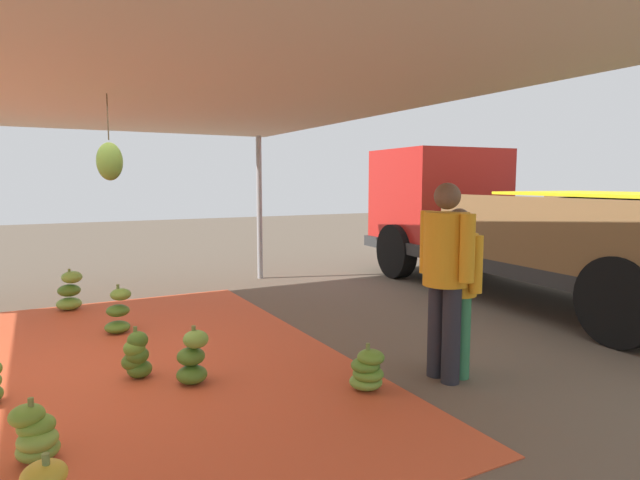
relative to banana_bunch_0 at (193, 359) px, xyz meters
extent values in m
plane|color=brown|center=(-0.75, 2.16, -0.23)|extent=(40.00, 40.00, 0.00)
cube|color=#D1512D|center=(-0.75, -0.84, -0.22)|extent=(6.08, 4.82, 0.01)
cylinder|color=#9EA0A5|center=(-4.55, 2.46, 1.08)|extent=(0.10, 0.10, 2.61)
cube|color=beige|center=(-0.75, -0.84, 2.41)|extent=(8.00, 7.00, 0.06)
cylinder|color=#4C422D|center=(-0.87, -0.52, 2.17)|extent=(0.01, 0.01, 0.43)
ellipsoid|color=#6B9E38|center=(-0.87, -0.52, 1.75)|extent=(0.24, 0.24, 0.36)
ellipsoid|color=#477523|center=(0.01, -0.01, -0.14)|extent=(0.37, 0.37, 0.16)
ellipsoid|color=#477523|center=(-0.02, -0.01, 0.02)|extent=(0.33, 0.33, 0.16)
ellipsoid|color=#75A83D|center=(0.01, 0.03, 0.18)|extent=(0.31, 0.31, 0.16)
cylinder|color=olive|center=(0.00, 0.02, 0.24)|extent=(0.04, 0.04, 0.12)
ellipsoid|color=#75A83D|center=(-3.50, -0.82, -0.13)|extent=(0.35, 0.35, 0.17)
ellipsoid|color=#477523|center=(-3.51, -0.81, 0.05)|extent=(0.34, 0.34, 0.17)
ellipsoid|color=#75A83D|center=(-3.50, -0.77, 0.24)|extent=(0.32, 0.32, 0.17)
cylinder|color=olive|center=(-3.51, -0.79, 0.30)|extent=(0.04, 0.04, 0.12)
ellipsoid|color=gold|center=(1.76, -1.19, 0.14)|extent=(0.25, 0.25, 0.14)
cylinder|color=olive|center=(1.78, -1.17, 0.20)|extent=(0.04, 0.04, 0.12)
ellipsoid|color=#6B9E38|center=(0.83, -1.22, -0.15)|extent=(0.33, 0.33, 0.14)
ellipsoid|color=#75A83D|center=(0.86, -1.22, -0.07)|extent=(0.32, 0.32, 0.14)
ellipsoid|color=#60932D|center=(0.82, -1.23, 0.00)|extent=(0.29, 0.29, 0.14)
ellipsoid|color=#60932D|center=(0.81, -1.27, 0.08)|extent=(0.23, 0.23, 0.14)
cylinder|color=olive|center=(0.83, -1.25, 0.14)|extent=(0.04, 0.04, 0.12)
ellipsoid|color=#6B9E38|center=(0.85, 1.28, -0.15)|extent=(0.37, 0.37, 0.13)
ellipsoid|color=#60932D|center=(0.87, 1.28, -0.08)|extent=(0.29, 0.29, 0.13)
ellipsoid|color=#518428|center=(0.86, 1.26, 0.00)|extent=(0.36, 0.36, 0.13)
ellipsoid|color=#60932D|center=(0.89, 1.30, 0.07)|extent=(0.26, 0.26, 0.13)
cylinder|color=olive|center=(0.87, 1.28, 0.13)|extent=(0.04, 0.04, 0.12)
ellipsoid|color=#518428|center=(-1.98, -0.38, -0.15)|extent=(0.34, 0.34, 0.14)
ellipsoid|color=#477523|center=(-1.99, -0.37, 0.05)|extent=(0.37, 0.37, 0.14)
ellipsoid|color=#6B9E38|center=(-1.97, -0.33, 0.24)|extent=(0.34, 0.34, 0.14)
cylinder|color=olive|center=(-1.99, -0.35, 0.30)|extent=(0.04, 0.04, 0.12)
ellipsoid|color=#477523|center=(-0.36, -0.40, -0.14)|extent=(0.31, 0.31, 0.16)
ellipsoid|color=#477523|center=(-0.38, -0.44, -0.07)|extent=(0.30, 0.30, 0.16)
ellipsoid|color=#477523|center=(-0.34, -0.41, 0.00)|extent=(0.26, 0.26, 0.16)
ellipsoid|color=#60932D|center=(-0.33, -0.44, 0.07)|extent=(0.27, 0.27, 0.16)
ellipsoid|color=#477523|center=(-0.33, -0.41, 0.14)|extent=(0.24, 0.24, 0.16)
cylinder|color=olive|center=(-0.36, -0.42, 0.20)|extent=(0.04, 0.04, 0.12)
cube|color=#2D2D2D|center=(-1.05, 5.58, 0.37)|extent=(6.87, 2.79, 0.20)
cube|color=red|center=(-3.46, 5.77, 1.32)|extent=(2.04, 2.22, 1.70)
cube|color=#232D38|center=(-4.41, 5.85, 1.66)|extent=(0.17, 1.80, 0.75)
cube|color=brown|center=(0.13, 4.39, 0.92)|extent=(4.16, 0.41, 0.90)
ellipsoid|color=#518428|center=(0.22, 5.47, 0.93)|extent=(3.80, 2.18, 0.91)
cube|color=yellow|center=(0.22, 5.47, 1.40)|extent=(2.63, 1.91, 0.04)
cylinder|color=black|center=(-3.41, 4.73, 0.27)|extent=(1.02, 0.36, 1.00)
cylinder|color=black|center=(-3.24, 6.78, 0.27)|extent=(1.02, 0.36, 1.00)
cylinder|color=black|center=(1.14, 4.37, 0.27)|extent=(1.02, 0.36, 1.00)
cylinder|color=#26262D|center=(0.87, 2.04, 0.21)|extent=(0.16, 0.16, 0.87)
cylinder|color=#26262D|center=(1.06, 2.04, 0.21)|extent=(0.16, 0.16, 0.87)
cylinder|color=orange|center=(0.96, 2.04, 0.97)|extent=(0.40, 0.40, 0.65)
cylinder|color=orange|center=(0.70, 2.04, 1.01)|extent=(0.13, 0.13, 0.58)
cylinder|color=orange|center=(1.23, 2.04, 1.01)|extent=(0.13, 0.13, 0.58)
sphere|color=brown|center=(0.96, 2.04, 1.44)|extent=(0.24, 0.24, 0.24)
cylinder|color=#337A4C|center=(0.85, 2.21, 0.15)|extent=(0.14, 0.14, 0.76)
cylinder|color=#337A4C|center=(1.02, 2.21, 0.15)|extent=(0.14, 0.14, 0.76)
cylinder|color=orange|center=(0.93, 2.21, 0.81)|extent=(0.35, 0.35, 0.57)
cylinder|color=orange|center=(0.71, 2.21, 0.85)|extent=(0.11, 0.11, 0.51)
cylinder|color=orange|center=(1.16, 2.21, 0.85)|extent=(0.11, 0.11, 0.51)
sphere|color=brown|center=(0.93, 2.21, 1.22)|extent=(0.21, 0.21, 0.21)
camera|label=1|loc=(4.53, -1.15, 1.57)|focal=29.68mm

